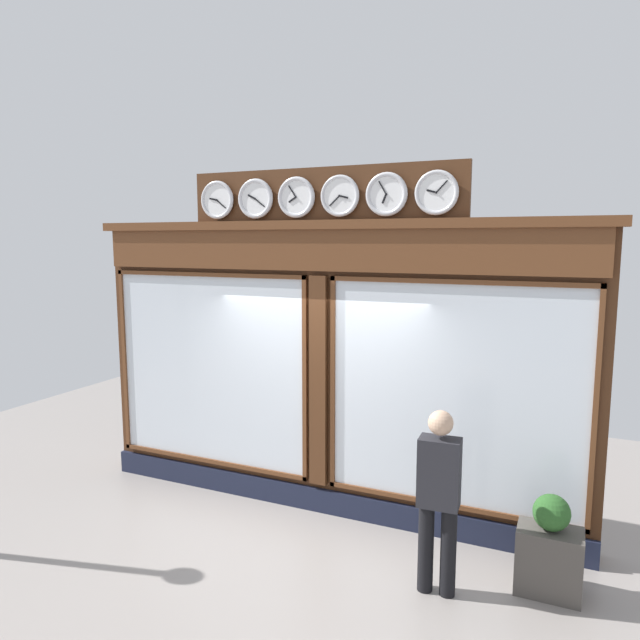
{
  "coord_description": "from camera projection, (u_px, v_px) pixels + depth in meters",
  "views": [
    {
      "loc": [
        -2.61,
        5.84,
        3.15
      ],
      "look_at": [
        0.0,
        0.0,
        2.26
      ],
      "focal_mm": 32.37,
      "sensor_mm": 36.0,
      "label": 1
    }
  ],
  "objects": [
    {
      "name": "shop_facade",
      "position": [
        324.0,
        364.0,
        6.65
      ],
      "size": [
        6.04,
        0.42,
        3.93
      ],
      "color": "#4C2B16",
      "rests_on": "ground_plane"
    },
    {
      "name": "pedestrian",
      "position": [
        439.0,
        494.0,
        5.07
      ],
      "size": [
        0.37,
        0.24,
        1.69
      ],
      "color": "black",
      "rests_on": "ground_plane"
    },
    {
      "name": "planter_box",
      "position": [
        549.0,
        561.0,
        5.15
      ],
      "size": [
        0.56,
        0.36,
        0.6
      ],
      "primitive_type": "cube",
      "color": "#4C4742",
      "rests_on": "ground_plane"
    },
    {
      "name": "planter_shrub",
      "position": [
        552.0,
        513.0,
        5.09
      ],
      "size": [
        0.32,
        0.32,
        0.32
      ],
      "primitive_type": "sphere",
      "color": "#285623",
      "rests_on": "planter_box"
    }
  ]
}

